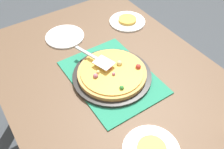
{
  "coord_description": "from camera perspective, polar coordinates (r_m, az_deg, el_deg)",
  "views": [
    {
      "loc": [
        -0.68,
        0.45,
        1.62
      ],
      "look_at": [
        0.0,
        0.0,
        0.77
      ],
      "focal_mm": 39.54,
      "sensor_mm": 36.0,
      "label": 1
    }
  ],
  "objects": [
    {
      "name": "dining_table",
      "position": [
        1.28,
        -0.0,
        -4.03
      ],
      "size": [
        1.4,
        1.0,
        0.75
      ],
      "color": "brown",
      "rests_on": "ground_plane"
    },
    {
      "name": "placemat",
      "position": [
        1.19,
        -0.0,
        -0.57
      ],
      "size": [
        0.48,
        0.36,
        0.01
      ],
      "primitive_type": "cube",
      "color": "#237F5B",
      "rests_on": "dining_table"
    },
    {
      "name": "pizza_pan",
      "position": [
        1.19,
        -0.0,
        -0.23
      ],
      "size": [
        0.38,
        0.38,
        0.01
      ],
      "primitive_type": "cylinder",
      "color": "black",
      "rests_on": "placemat"
    },
    {
      "name": "pizza",
      "position": [
        1.17,
        0.03,
        0.44
      ],
      "size": [
        0.33,
        0.33,
        0.05
      ],
      "color": "tan",
      "rests_on": "pizza_pan"
    },
    {
      "name": "plate_far_right",
      "position": [
        1.56,
        3.56,
        12.16
      ],
      "size": [
        0.22,
        0.22,
        0.01
      ],
      "primitive_type": "cylinder",
      "color": "white",
      "rests_on": "dining_table"
    },
    {
      "name": "plate_side",
      "position": [
        1.45,
        -10.84,
        8.63
      ],
      "size": [
        0.22,
        0.22,
        0.01
      ],
      "primitive_type": "cylinder",
      "color": "white",
      "rests_on": "dining_table"
    },
    {
      "name": "served_slice_left",
      "position": [
        0.97,
        9.15,
        -16.68
      ],
      "size": [
        0.11,
        0.11,
        0.02
      ],
      "primitive_type": "cylinder",
      "color": "#EAB747",
      "rests_on": "plate_near_left"
    },
    {
      "name": "served_slice_right",
      "position": [
        1.55,
        3.58,
        12.56
      ],
      "size": [
        0.11,
        0.11,
        0.02
      ],
      "primitive_type": "cylinder",
      "color": "gold",
      "rests_on": "plate_far_right"
    },
    {
      "name": "pizza_server",
      "position": [
        1.19,
        -3.65,
        3.73
      ],
      "size": [
        0.23,
        0.11,
        0.01
      ],
      "color": "silver",
      "rests_on": "pizza"
    }
  ]
}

